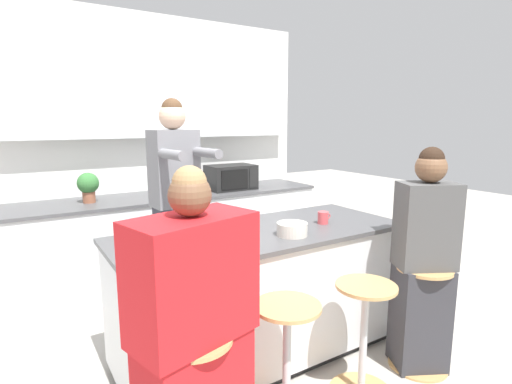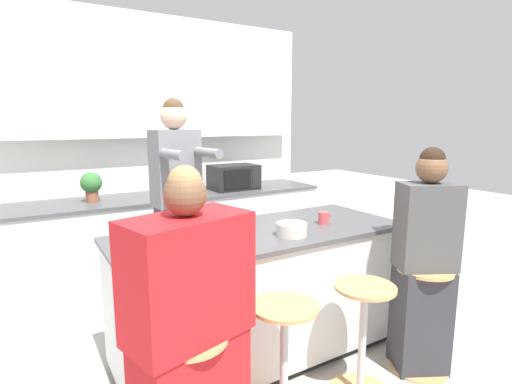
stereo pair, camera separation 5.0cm
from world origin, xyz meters
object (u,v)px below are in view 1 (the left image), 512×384
object	(u,v)px
microwave	(231,177)
potted_plant	(88,185)
juice_carton	(169,247)
fruit_bowl	(292,229)
person_seated_near	(423,269)
person_cooking	(176,213)
coffee_cup_near	(215,246)
bar_stool_rightmost	(421,315)
cooking_pot	(210,225)
bar_stool_center_right	(364,338)
bar_stool_center_left	(287,364)
kitchen_island	(262,292)
person_wrapped_blanket	(194,341)
coffee_cup_far	(323,218)

from	to	relation	value
microwave	potted_plant	xyz separation A→B (m)	(-1.44, 0.05, 0.03)
juice_carton	microwave	xyz separation A→B (m)	(1.38, 1.86, 0.05)
fruit_bowl	person_seated_near	bearing A→B (deg)	-34.40
person_cooking	coffee_cup_near	distance (m)	1.01
bar_stool_rightmost	cooking_pot	size ratio (longest dim) A/B	2.32
bar_stool_rightmost	person_cooking	distance (m)	1.90
bar_stool_center_right	person_seated_near	size ratio (longest dim) A/B	0.47
person_cooking	person_seated_near	distance (m)	1.82
person_cooking	bar_stool_center_left	bearing A→B (deg)	-92.66
coffee_cup_near	microwave	size ratio (longest dim) A/B	0.23
potted_plant	bar_stool_center_right	bearing A→B (deg)	-65.42
juice_carton	potted_plant	bearing A→B (deg)	91.91
coffee_cup_near	juice_carton	bearing A→B (deg)	178.98
person_seated_near	microwave	bearing A→B (deg)	121.76
bar_stool_center_right	potted_plant	size ratio (longest dim) A/B	2.52
person_cooking	cooking_pot	bearing A→B (deg)	-97.25
bar_stool_rightmost	person_cooking	xyz separation A→B (m)	(-1.12, 1.43, 0.54)
bar_stool_rightmost	microwave	size ratio (longest dim) A/B	1.37
kitchen_island	person_seated_near	distance (m)	1.07
bar_stool_rightmost	fruit_bowl	world-z (taller)	fruit_bowl
bar_stool_rightmost	coffee_cup_near	distance (m)	1.47
person_seated_near	cooking_pot	bearing A→B (deg)	174.72
person_cooking	microwave	distance (m)	1.30
person_cooking	person_wrapped_blanket	size ratio (longest dim) A/B	1.24
cooking_pot	person_seated_near	bearing A→B (deg)	-33.10
person_seated_near	microwave	size ratio (longest dim) A/B	2.89
bar_stool_center_right	juice_carton	distance (m)	1.25
person_seated_near	person_cooking	bearing A→B (deg)	156.17
bar_stool_center_left	person_cooking	distance (m)	1.49
bar_stool_rightmost	coffee_cup_far	xyz separation A→B (m)	(-0.33, 0.61, 0.58)
microwave	cooking_pot	bearing A→B (deg)	-122.67
person_cooking	potted_plant	distance (m)	1.05
coffee_cup_near	juice_carton	world-z (taller)	juice_carton
kitchen_island	bar_stool_center_left	size ratio (longest dim) A/B	2.88
kitchen_island	bar_stool_center_right	bearing A→B (deg)	-68.70
microwave	potted_plant	world-z (taller)	potted_plant
bar_stool_rightmost	fruit_bowl	distance (m)	1.03
bar_stool_center_left	bar_stool_center_right	world-z (taller)	same
cooking_pot	microwave	distance (m)	1.83
person_cooking	potted_plant	world-z (taller)	person_cooking
cooking_pot	coffee_cup_far	bearing A→B (deg)	-10.14
bar_stool_center_left	person_wrapped_blanket	bearing A→B (deg)	-176.59
coffee_cup_far	person_cooking	bearing A→B (deg)	134.18
person_wrapped_blanket	juice_carton	world-z (taller)	person_wrapped_blanket
bar_stool_center_left	person_cooking	size ratio (longest dim) A/B	0.39
juice_carton	potted_plant	distance (m)	1.92
bar_stool_rightmost	person_seated_near	xyz separation A→B (m)	(-0.00, 0.01, 0.32)
bar_stool_rightmost	person_wrapped_blanket	size ratio (longest dim) A/B	0.48
kitchen_island	potted_plant	world-z (taller)	potted_plant
bar_stool_center_left	cooking_pot	bearing A→B (deg)	96.74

